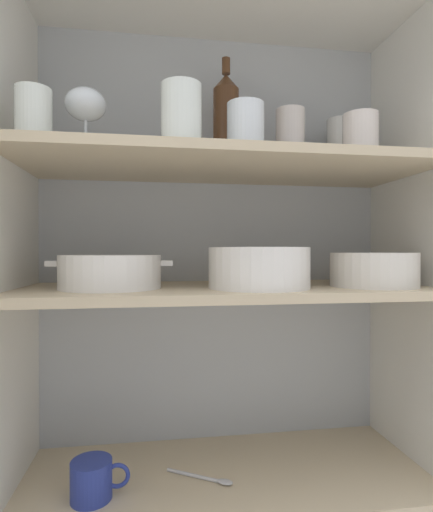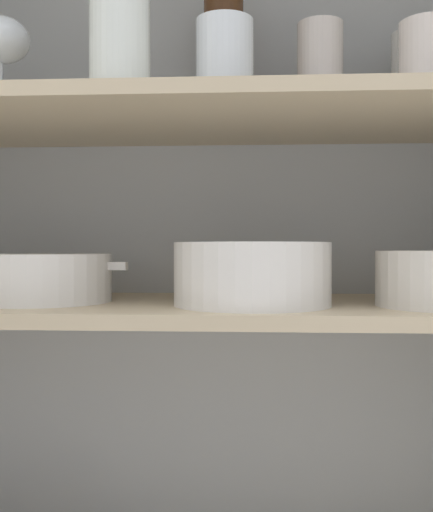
{
  "view_description": "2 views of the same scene",
  "coord_description": "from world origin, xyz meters",
  "px_view_note": "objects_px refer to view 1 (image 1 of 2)",
  "views": [
    {
      "loc": [
        -0.16,
        -0.73,
        0.82
      ],
      "look_at": [
        -0.02,
        0.24,
        0.81
      ],
      "focal_mm": 28.0,
      "sensor_mm": 36.0,
      "label": 1
    },
    {
      "loc": [
        0.06,
        -0.72,
        0.82
      ],
      "look_at": [
        0.01,
        0.23,
        0.81
      ],
      "focal_mm": 42.0,
      "sensor_mm": 36.0,
      "label": 2
    }
  ],
  "objects_px": {
    "plate_stack_white": "(259,268)",
    "mixing_bowl_large": "(373,268)",
    "casserole_dish": "(111,272)",
    "wine_bottle": "(226,121)",
    "coffee_mug_primary": "(92,480)"
  },
  "relations": [
    {
      "from": "wine_bottle",
      "to": "mixing_bowl_large",
      "type": "bearing_deg",
      "value": -25.42
    },
    {
      "from": "coffee_mug_primary",
      "to": "mixing_bowl_large",
      "type": "bearing_deg",
      "value": -0.01
    },
    {
      "from": "plate_stack_white",
      "to": "mixing_bowl_large",
      "type": "xyz_separation_m",
      "value": [
        0.27,
        -0.0,
        -0.0
      ]
    },
    {
      "from": "mixing_bowl_large",
      "to": "plate_stack_white",
      "type": "bearing_deg",
      "value": 179.04
    },
    {
      "from": "plate_stack_white",
      "to": "mixing_bowl_large",
      "type": "relative_size",
      "value": 1.15
    },
    {
      "from": "wine_bottle",
      "to": "casserole_dish",
      "type": "relative_size",
      "value": 1.06
    },
    {
      "from": "mixing_bowl_large",
      "to": "coffee_mug_primary",
      "type": "relative_size",
      "value": 1.6
    },
    {
      "from": "wine_bottle",
      "to": "plate_stack_white",
      "type": "distance_m",
      "value": 0.4
    },
    {
      "from": "wine_bottle",
      "to": "plate_stack_white",
      "type": "height_order",
      "value": "wine_bottle"
    },
    {
      "from": "wine_bottle",
      "to": "plate_stack_white",
      "type": "xyz_separation_m",
      "value": [
        0.05,
        -0.15,
        -0.37
      ]
    },
    {
      "from": "wine_bottle",
      "to": "mixing_bowl_large",
      "type": "distance_m",
      "value": 0.51
    },
    {
      "from": "wine_bottle",
      "to": "casserole_dish",
      "type": "xyz_separation_m",
      "value": [
        -0.28,
        -0.11,
        -0.38
      ]
    },
    {
      "from": "plate_stack_white",
      "to": "casserole_dish",
      "type": "xyz_separation_m",
      "value": [
        -0.32,
        0.04,
        -0.01
      ]
    },
    {
      "from": "casserole_dish",
      "to": "coffee_mug_primary",
      "type": "xyz_separation_m",
      "value": [
        -0.03,
        -0.04,
        -0.43
      ]
    },
    {
      "from": "mixing_bowl_large",
      "to": "coffee_mug_primary",
      "type": "height_order",
      "value": "mixing_bowl_large"
    }
  ]
}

